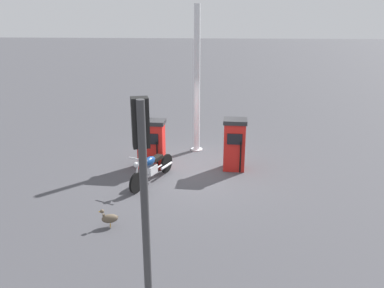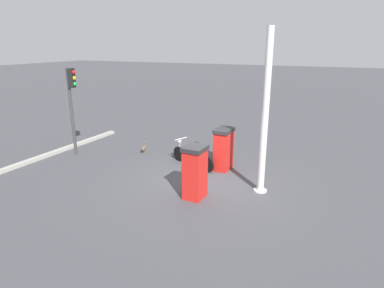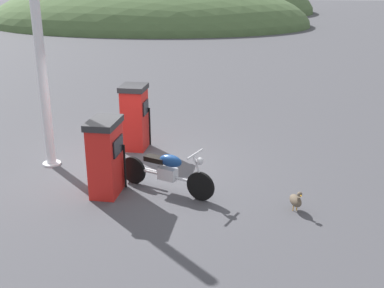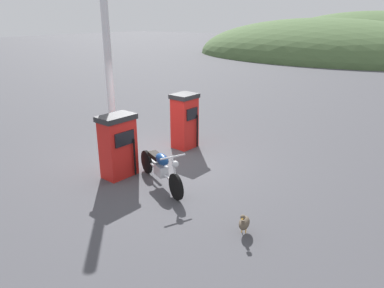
{
  "view_description": "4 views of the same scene",
  "coord_description": "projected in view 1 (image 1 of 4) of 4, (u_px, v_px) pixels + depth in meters",
  "views": [
    {
      "loc": [
        10.78,
        0.73,
        4.52
      ],
      "look_at": [
        0.37,
        0.02,
        0.97
      ],
      "focal_mm": 36.61,
      "sensor_mm": 36.0,
      "label": 1
    },
    {
      "loc": [
        -3.75,
        9.19,
        4.29
      ],
      "look_at": [
        0.39,
        0.05,
        1.21
      ],
      "focal_mm": 30.72,
      "sensor_mm": 36.0,
      "label": 2
    },
    {
      "loc": [
        2.32,
        -9.52,
        4.11
      ],
      "look_at": [
        1.27,
        -0.01,
        0.62
      ],
      "focal_mm": 45.3,
      "sensor_mm": 36.0,
      "label": 3
    },
    {
      "loc": [
        5.87,
        -6.49,
        3.59
      ],
      "look_at": [
        1.27,
        -0.4,
        0.88
      ],
      "focal_mm": 33.89,
      "sensor_mm": 36.0,
      "label": 4
    }
  ],
  "objects": [
    {
      "name": "fuel_pump_far",
      "position": [
        235.0,
        144.0,
        11.57
      ],
      "size": [
        0.65,
        0.71,
        1.56
      ],
      "color": "red",
      "rests_on": "ground"
    },
    {
      "name": "motorcycle_near_pump",
      "position": [
        152.0,
        167.0,
        10.75
      ],
      "size": [
        1.96,
        1.0,
        0.92
      ],
      "color": "black",
      "rests_on": "ground"
    },
    {
      "name": "fuel_pump_near",
      "position": [
        151.0,
        143.0,
        11.74
      ],
      "size": [
        0.61,
        0.87,
        1.48
      ],
      "color": "red",
      "rests_on": "ground"
    },
    {
      "name": "ground_plane",
      "position": [
        192.0,
        171.0,
        11.68
      ],
      "size": [
        120.0,
        120.0,
        0.0
      ],
      "primitive_type": "plane",
      "color": "#424247"
    },
    {
      "name": "canopy_support_pole",
      "position": [
        197.0,
        83.0,
        12.71
      ],
      "size": [
        0.4,
        0.4,
        4.75
      ],
      "color": "silver",
      "rests_on": "ground"
    },
    {
      "name": "roadside_traffic_light",
      "position": [
        143.0,
        171.0,
        5.64
      ],
      "size": [
        0.4,
        0.29,
        3.4
      ],
      "color": "#38383A",
      "rests_on": "ground"
    },
    {
      "name": "wandering_duck",
      "position": [
        109.0,
        218.0,
        8.59
      ],
      "size": [
        0.28,
        0.43,
        0.44
      ],
      "color": "brown",
      "rests_on": "ground"
    }
  ]
}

